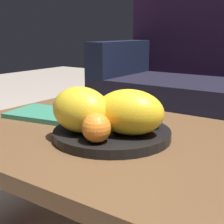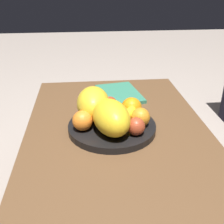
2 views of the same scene
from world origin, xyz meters
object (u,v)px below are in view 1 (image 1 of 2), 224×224
(orange_front, at_px, (96,128))
(magazine, at_px, (47,114))
(melon_smaller_beside, at_px, (81,110))
(orange_right, at_px, (138,111))
(orange_left, at_px, (114,108))
(apple_front, at_px, (151,117))
(banana_bunch, at_px, (124,115))
(coffee_table, at_px, (112,149))
(fruit_bowl, at_px, (112,134))
(melon_large_front, at_px, (130,112))
(apple_left, at_px, (82,113))

(orange_front, height_order, magazine, orange_front)
(melon_smaller_beside, height_order, orange_right, melon_smaller_beside)
(orange_left, distance_m, apple_front, 0.13)
(orange_front, bearing_deg, orange_left, 113.11)
(apple_front, distance_m, banana_bunch, 0.09)
(orange_front, relative_size, apple_front, 1.14)
(apple_front, bearing_deg, orange_left, 177.60)
(coffee_table, distance_m, apple_front, 0.15)
(fruit_bowl, relative_size, melon_large_front, 1.79)
(banana_bunch, relative_size, magazine, 0.62)
(banana_bunch, height_order, magazine, banana_bunch)
(orange_right, distance_m, magazine, 0.35)
(melon_large_front, height_order, melon_smaller_beside, melon_smaller_beside)
(orange_front, distance_m, apple_left, 0.18)
(coffee_table, distance_m, orange_left, 0.13)
(melon_smaller_beside, xyz_separation_m, magazine, (-0.27, 0.13, -0.08))
(melon_large_front, bearing_deg, fruit_bowl, 171.96)
(melon_large_front, relative_size, orange_right, 2.60)
(melon_large_front, relative_size, orange_front, 2.52)
(coffee_table, relative_size, banana_bunch, 6.61)
(banana_bunch, bearing_deg, coffee_table, -98.60)
(melon_large_front, bearing_deg, apple_left, 176.54)
(coffee_table, bearing_deg, apple_left, -168.37)
(melon_smaller_beside, distance_m, apple_left, 0.09)
(fruit_bowl, height_order, orange_left, orange_left)
(coffee_table, relative_size, fruit_bowl, 3.17)
(melon_large_front, height_order, orange_left, melon_large_front)
(fruit_bowl, xyz_separation_m, magazine, (-0.33, 0.07, -0.00))
(apple_left, distance_m, magazine, 0.23)
(coffee_table, relative_size, melon_smaller_beside, 6.03)
(melon_smaller_beside, distance_m, orange_right, 0.19)
(coffee_table, relative_size, orange_left, 12.98)
(fruit_bowl, distance_m, apple_front, 0.12)
(orange_left, xyz_separation_m, banana_bunch, (0.04, -0.01, -0.01))
(magazine, bearing_deg, banana_bunch, -9.45)
(orange_left, bearing_deg, fruit_bowl, -57.81)
(orange_front, height_order, apple_left, orange_front)
(melon_large_front, distance_m, orange_left, 0.14)
(orange_left, bearing_deg, banana_bunch, -11.28)
(coffee_table, xyz_separation_m, banana_bunch, (0.01, 0.05, 0.09))
(orange_right, height_order, banana_bunch, orange_right)
(fruit_bowl, relative_size, apple_front, 5.16)
(orange_front, bearing_deg, magazine, 153.74)
(fruit_bowl, distance_m, melon_large_front, 0.10)
(fruit_bowl, height_order, melon_smaller_beside, melon_smaller_beside)
(coffee_table, bearing_deg, apple_front, 28.92)
(melon_smaller_beside, relative_size, orange_right, 2.44)
(orange_right, bearing_deg, apple_front, -24.25)
(coffee_table, xyz_separation_m, melon_smaller_beside, (-0.04, -0.09, 0.13))
(apple_front, height_order, apple_left, apple_front)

